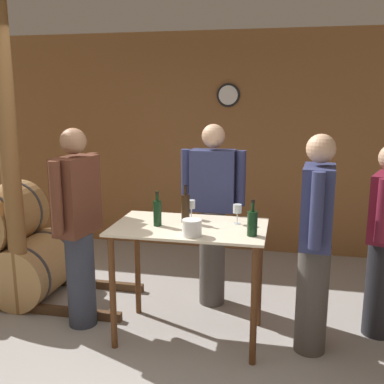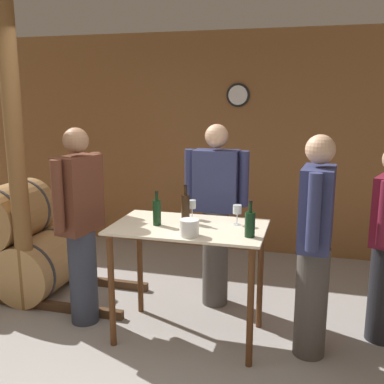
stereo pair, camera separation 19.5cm
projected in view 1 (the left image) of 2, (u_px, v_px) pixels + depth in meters
ground_plane at (138, 376)px, 3.18m from camera, size 14.00×14.00×0.00m
back_wall at (208, 144)px, 5.62m from camera, size 8.40×0.08×2.70m
tasting_table at (189, 247)px, 3.55m from camera, size 1.20×0.71×0.94m
wooden_post at (10, 166)px, 3.85m from camera, size 0.16×0.16×2.70m
wine_bottle_far_left at (157, 212)px, 3.50m from camera, size 0.06×0.06×0.28m
wine_bottle_left at (186, 208)px, 3.58m from camera, size 0.07×0.07×0.31m
wine_bottle_center at (252, 222)px, 3.25m from camera, size 0.07×0.07×0.27m
wine_glass_near_left at (191, 205)px, 3.69m from camera, size 0.06×0.06×0.16m
wine_glass_near_center at (237, 209)px, 3.54m from camera, size 0.07×0.07×0.16m
ice_bucket at (192, 228)px, 3.25m from camera, size 0.14×0.14×0.12m
person_host at (315, 241)px, 3.32m from camera, size 0.25×0.59×1.68m
person_visitor_bearded at (213, 212)px, 4.12m from camera, size 0.59×0.24×1.70m
person_visitor_near_door at (78, 225)px, 3.72m from camera, size 0.29×0.58×1.69m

